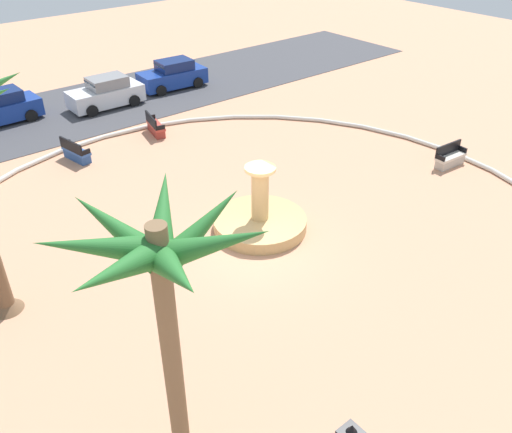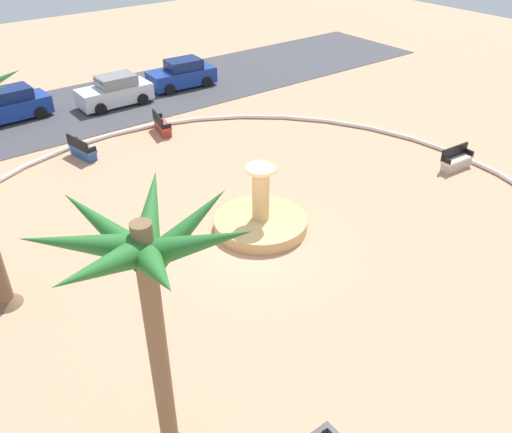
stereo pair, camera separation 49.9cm
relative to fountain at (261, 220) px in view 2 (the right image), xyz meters
name	(u,v)px [view 2 (the right image)]	position (x,y,z in m)	size (l,w,h in m)	color
ground_plane	(254,246)	(-0.86, -0.73, -0.34)	(80.00, 80.00, 0.00)	tan
plaza_curb	(254,244)	(-0.86, -0.73, -0.24)	(23.49, 23.49, 0.20)	silver
street_asphalt	(76,110)	(-0.86, 15.42, -0.33)	(48.00, 8.00, 0.03)	#424247
fountain	(261,220)	(0.00, 0.00, 0.00)	(3.37, 3.37, 2.49)	tan
palm_tree_by_curb	(146,272)	(-6.99, -5.67, 4.58)	(3.84, 3.89, 6.21)	brown
bench_east	(456,161)	(9.66, -1.44, 0.00)	(1.63, 0.61, 1.00)	beige
bench_west	(82,151)	(-2.82, 9.51, 0.00)	(0.79, 1.66, 1.00)	#335BA8
bench_southeast	(162,126)	(1.42, 9.80, 0.00)	(0.83, 1.67, 1.00)	#B73D33
parked_car_leftmost	(10,106)	(-4.00, 16.11, 0.44)	(4.07, 2.05, 1.67)	navy
parked_car_second	(115,92)	(1.27, 14.76, 0.44)	(4.02, 1.96, 1.67)	silver
parked_car_third	(182,74)	(5.79, 15.15, 0.44)	(4.09, 2.10, 1.67)	navy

